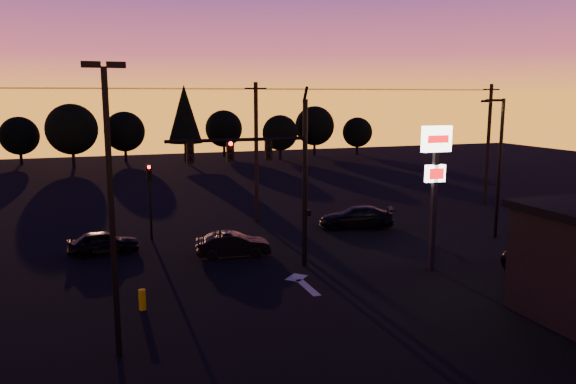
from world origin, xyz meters
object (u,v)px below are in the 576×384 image
object	(u,v)px
parking_lot_light	(110,193)
bollard	(142,300)
car_mid	(233,244)
suv_parked	(559,267)
pylon_sign	(435,167)
streetlight	(498,162)
traffic_signal_mast	(273,166)
car_right	(356,217)
secondary_signal	(150,191)
car_left	(104,242)

from	to	relation	value
parking_lot_light	bollard	xyz separation A→B (m)	(1.05, 3.75, -4.86)
car_mid	suv_parked	xyz separation A→B (m)	(12.57, -8.80, 0.07)
pylon_sign	streetlight	size ratio (longest dim) A/B	0.85
streetlight	car_mid	xyz separation A→B (m)	(-15.29, 1.25, -3.80)
traffic_signal_mast	streetlight	xyz separation A→B (m)	(14.01, 1.51, -0.52)
streetlight	bollard	size ratio (longest dim) A/B	9.86
traffic_signal_mast	suv_parked	xyz separation A→B (m)	(11.29, -6.04, -4.25)
car_right	bollard	bearing A→B (deg)	-37.58
pylon_sign	car_mid	bearing A→B (deg)	147.91
pylon_sign	streetlight	world-z (taller)	streetlight
secondary_signal	bollard	size ratio (longest dim) A/B	5.36
bollard	pylon_sign	bearing A→B (deg)	3.20
bollard	car_right	world-z (taller)	car_right
car_mid	parking_lot_light	bearing A→B (deg)	154.91
secondary_signal	suv_parked	world-z (taller)	secondary_signal
pylon_sign	bollard	size ratio (longest dim) A/B	8.38
streetlight	traffic_signal_mast	bearing A→B (deg)	-173.86
car_mid	car_right	size ratio (longest dim) A/B	0.81
pylon_sign	streetlight	bearing A→B (deg)	30.08
secondary_signal	pylon_sign	world-z (taller)	pylon_sign
traffic_signal_mast	car_mid	xyz separation A→B (m)	(-1.28, 2.76, -4.32)
car_mid	car_right	xyz separation A→B (m)	(8.77, 3.58, 0.05)
pylon_sign	suv_parked	world-z (taller)	pylon_sign
bollard	car_right	distance (m)	16.84
car_mid	traffic_signal_mast	bearing A→B (deg)	-148.08
pylon_sign	suv_parked	distance (m)	6.93
traffic_signal_mast	pylon_sign	world-z (taller)	traffic_signal_mast
traffic_signal_mast	secondary_signal	xyz separation A→B (m)	(-4.90, 7.49, -2.07)
secondary_signal	car_right	distance (m)	12.63
car_left	car_mid	world-z (taller)	car_mid
parking_lot_light	streetlight	distance (m)	23.05
secondary_signal	car_mid	distance (m)	6.37
car_left	suv_parked	distance (m)	22.03
traffic_signal_mast	car_left	bearing A→B (deg)	144.59
secondary_signal	car_mid	bearing A→B (deg)	-52.59
secondary_signal	streetlight	distance (m)	19.89
parking_lot_light	car_mid	distance (m)	12.42
traffic_signal_mast	parking_lot_light	size ratio (longest dim) A/B	0.94
bollard	car_left	xyz separation A→B (m)	(-1.20, 8.62, 0.21)
car_right	suv_parked	bearing A→B (deg)	34.79
secondary_signal	streetlight	world-z (taller)	streetlight
parking_lot_light	suv_parked	xyz separation A→B (m)	(18.69, 0.95, -4.58)
secondary_signal	car_right	size ratio (longest dim) A/B	0.94
traffic_signal_mast	secondary_signal	size ratio (longest dim) A/B	1.97
car_left	car_mid	xyz separation A→B (m)	(6.27, -2.61, 0.00)
pylon_sign	car_mid	distance (m)	10.78
car_right	streetlight	bearing A→B (deg)	71.15
parking_lot_light	pylon_sign	bearing A→B (deg)	17.23
car_left	suv_parked	xyz separation A→B (m)	(18.84, -11.41, 0.07)
parking_lot_light	car_right	size ratio (longest dim) A/B	1.98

